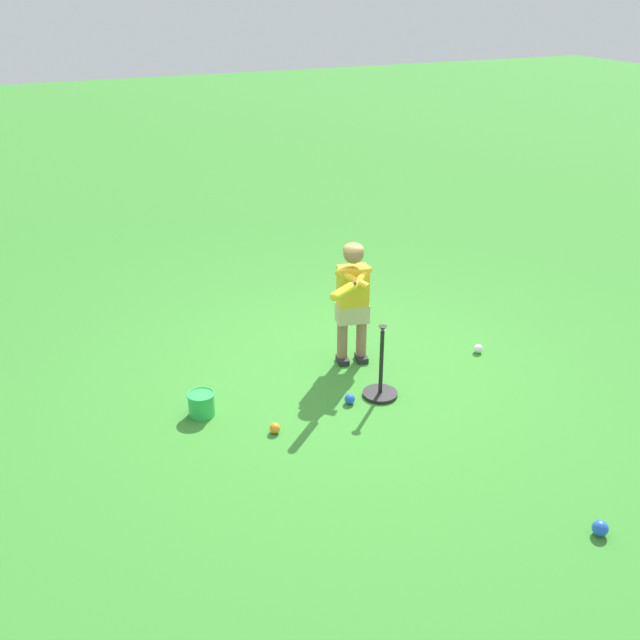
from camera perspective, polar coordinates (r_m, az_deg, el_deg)
ground_plane at (r=6.27m, az=2.12°, el=-3.97°), size 40.00×40.00×0.00m
child_batter at (r=6.12m, az=2.54°, el=2.06°), size 0.62×0.58×1.08m
play_ball_far_right at (r=4.89m, az=20.94°, el=-14.88°), size 0.10×0.10×0.10m
play_ball_by_bucket at (r=5.80m, az=2.32°, el=-6.15°), size 0.08×0.08×0.08m
play_ball_near_batter at (r=6.69m, az=12.19°, el=-2.19°), size 0.08×0.08×0.08m
play_ball_midfield at (r=5.46m, az=-3.53°, el=-8.39°), size 0.08×0.08×0.08m
batting_tee at (r=5.88m, az=4.72°, el=-5.00°), size 0.28×0.28×0.62m
toy_bucket at (r=5.70m, az=-9.20°, el=-6.43°), size 0.22×0.22×0.19m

